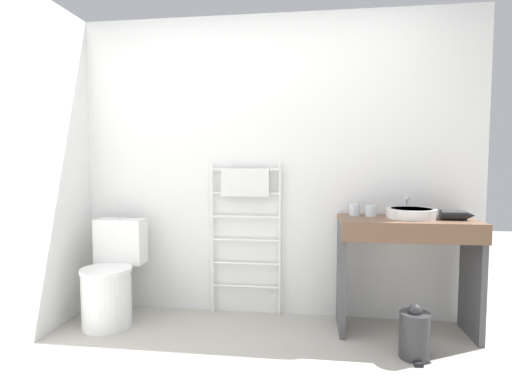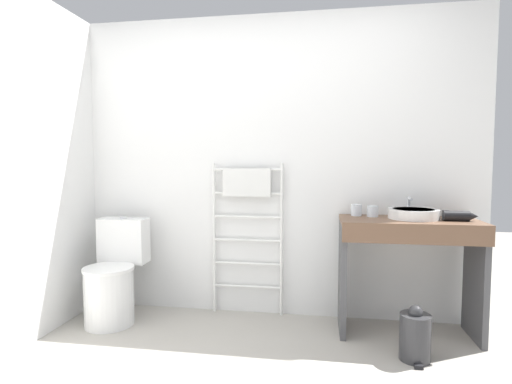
# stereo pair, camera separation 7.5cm
# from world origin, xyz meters

# --- Properties ---
(wall_back) EXTENTS (3.30, 0.12, 2.40)m
(wall_back) POSITION_xyz_m (0.00, 1.58, 1.20)
(wall_back) COLOR white
(wall_back) RESTS_ON ground_plane
(wall_side) EXTENTS (0.12, 2.25, 2.40)m
(wall_side) POSITION_xyz_m (-1.59, 0.76, 1.20)
(wall_side) COLOR white
(wall_side) RESTS_ON ground_plane
(toilet) EXTENTS (0.38, 0.52, 0.79)m
(toilet) POSITION_xyz_m (-1.17, 1.16, 0.33)
(toilet) COLOR white
(toilet) RESTS_ON ground_plane
(towel_radiator) EXTENTS (0.58, 0.06, 1.23)m
(towel_radiator) POSITION_xyz_m (-0.18, 1.48, 0.88)
(towel_radiator) COLOR white
(towel_radiator) RESTS_ON ground_plane
(vanity_counter) EXTENTS (0.95, 0.46, 0.83)m
(vanity_counter) POSITION_xyz_m (1.02, 1.26, 0.57)
(vanity_counter) COLOR brown
(vanity_counter) RESTS_ON ground_plane
(sink_basin) EXTENTS (0.35, 0.35, 0.07)m
(sink_basin) POSITION_xyz_m (1.06, 1.31, 0.87)
(sink_basin) COLOR white
(sink_basin) RESTS_ON vanity_counter
(faucet) EXTENTS (0.02, 0.10, 0.14)m
(faucet) POSITION_xyz_m (1.06, 1.46, 0.92)
(faucet) COLOR silver
(faucet) RESTS_ON vanity_counter
(cup_near_wall) EXTENTS (0.08, 0.08, 0.09)m
(cup_near_wall) POSITION_xyz_m (0.67, 1.41, 0.88)
(cup_near_wall) COLOR silver
(cup_near_wall) RESTS_ON vanity_counter
(cup_near_edge) EXTENTS (0.08, 0.08, 0.08)m
(cup_near_edge) POSITION_xyz_m (0.78, 1.38, 0.87)
(cup_near_edge) COLOR silver
(cup_near_edge) RESTS_ON vanity_counter
(hair_dryer) EXTENTS (0.23, 0.15, 0.07)m
(hair_dryer) POSITION_xyz_m (1.33, 1.25, 0.87)
(hair_dryer) COLOR black
(hair_dryer) RESTS_ON vanity_counter
(trash_bin) EXTENTS (0.19, 0.22, 0.35)m
(trash_bin) POSITION_xyz_m (0.99, 0.89, 0.15)
(trash_bin) COLOR #333335
(trash_bin) RESTS_ON ground_plane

